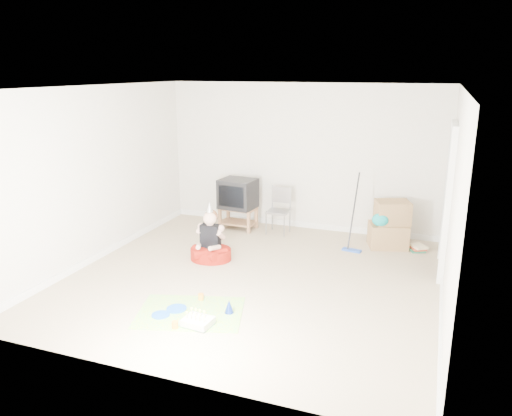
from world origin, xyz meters
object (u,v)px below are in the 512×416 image
(folding_chair, at_px, (278,211))
(tv_stand, at_px, (238,216))
(seated_woman, at_px, (211,247))
(cardboard_boxes, at_px, (389,225))
(crt_tv, at_px, (238,194))
(birthday_cake, at_px, (198,322))

(folding_chair, bearing_deg, tv_stand, 179.30)
(folding_chair, bearing_deg, seated_woman, -110.51)
(cardboard_boxes, height_order, seated_woman, seated_woman)
(tv_stand, bearing_deg, cardboard_boxes, -0.93)
(crt_tv, xyz_separation_m, seated_woman, (0.19, -1.57, -0.46))
(folding_chair, relative_size, seated_woman, 0.91)
(seated_woman, bearing_deg, tv_stand, 96.77)
(tv_stand, xyz_separation_m, seated_woman, (0.19, -1.57, -0.04))
(crt_tv, height_order, cardboard_boxes, crt_tv)
(tv_stand, relative_size, birthday_cake, 1.90)
(folding_chair, height_order, seated_woman, seated_woman)
(crt_tv, relative_size, cardboard_boxes, 0.80)
(folding_chair, xyz_separation_m, birthday_cake, (0.16, -3.48, -0.36))
(tv_stand, relative_size, crt_tv, 1.07)
(crt_tv, relative_size, folding_chair, 0.74)
(seated_woman, bearing_deg, cardboard_boxes, 31.41)
(tv_stand, xyz_separation_m, folding_chair, (0.77, -0.01, 0.16))
(crt_tv, xyz_separation_m, cardboard_boxes, (2.68, -0.04, -0.29))
(tv_stand, distance_m, cardboard_boxes, 2.68)
(seated_woman, xyz_separation_m, birthday_cake, (0.74, -1.92, -0.15))
(folding_chair, bearing_deg, crt_tv, 179.30)
(folding_chair, bearing_deg, birthday_cake, -87.39)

